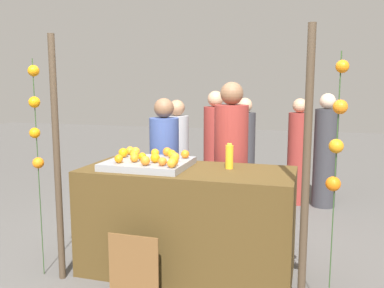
# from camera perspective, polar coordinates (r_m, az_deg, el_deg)

# --- Properties ---
(ground_plane) EXTENTS (24.00, 24.00, 0.00)m
(ground_plane) POSITION_cam_1_polar(r_m,az_deg,el_deg) (3.85, -0.66, -17.42)
(ground_plane) COLOR #565451
(stall_counter) EXTENTS (1.86, 0.81, 0.94)m
(stall_counter) POSITION_cam_1_polar(r_m,az_deg,el_deg) (3.67, -0.67, -10.77)
(stall_counter) COLOR #4C3819
(stall_counter) RESTS_ON ground_plane
(orange_tray) EXTENTS (0.72, 0.63, 0.06)m
(orange_tray) POSITION_cam_1_polar(r_m,az_deg,el_deg) (3.64, -6.19, -2.78)
(orange_tray) COLOR gray
(orange_tray) RESTS_ON stall_counter
(orange_0) EXTENTS (0.07, 0.07, 0.07)m
(orange_0) POSITION_cam_1_polar(r_m,az_deg,el_deg) (3.37, -4.20, -2.48)
(orange_0) COLOR orange
(orange_0) RESTS_ON orange_tray
(orange_1) EXTENTS (0.08, 0.08, 0.08)m
(orange_1) POSITION_cam_1_polar(r_m,az_deg,el_deg) (3.80, -5.25, -1.26)
(orange_1) COLOR orange
(orange_1) RESTS_ON orange_tray
(orange_2) EXTENTS (0.09, 0.09, 0.09)m
(orange_2) POSITION_cam_1_polar(r_m,az_deg,el_deg) (3.81, -9.70, -1.23)
(orange_2) COLOR orange
(orange_2) RESTS_ON orange_tray
(orange_3) EXTENTS (0.08, 0.08, 0.08)m
(orange_3) POSITION_cam_1_polar(r_m,az_deg,el_deg) (3.51, -5.24, -1.98)
(orange_3) COLOR orange
(orange_3) RESTS_ON orange_tray
(orange_4) EXTENTS (0.08, 0.08, 0.08)m
(orange_4) POSITION_cam_1_polar(r_m,az_deg,el_deg) (3.36, -2.64, -2.44)
(orange_4) COLOR orange
(orange_4) RESTS_ON orange_tray
(orange_5) EXTENTS (0.08, 0.08, 0.08)m
(orange_5) POSITION_cam_1_polar(r_m,az_deg,el_deg) (3.84, -3.53, -1.10)
(orange_5) COLOR orange
(orange_5) RESTS_ON orange_tray
(orange_6) EXTENTS (0.07, 0.07, 0.07)m
(orange_6) POSITION_cam_1_polar(r_m,az_deg,el_deg) (3.62, -7.05, -1.80)
(orange_6) COLOR orange
(orange_6) RESTS_ON orange_tray
(orange_7) EXTENTS (0.08, 0.08, 0.08)m
(orange_7) POSITION_cam_1_polar(r_m,az_deg,el_deg) (3.56, -2.45, -1.84)
(orange_7) COLOR orange
(orange_7) RESTS_ON orange_tray
(orange_8) EXTENTS (0.07, 0.07, 0.07)m
(orange_8) POSITION_cam_1_polar(r_m,az_deg,el_deg) (3.54, -10.32, -2.07)
(orange_8) COLOR orange
(orange_8) RESTS_ON orange_tray
(orange_9) EXTENTS (0.08, 0.08, 0.08)m
(orange_9) POSITION_cam_1_polar(r_m,az_deg,el_deg) (3.95, -8.75, -0.92)
(orange_9) COLOR orange
(orange_9) RESTS_ON orange_tray
(orange_10) EXTENTS (0.08, 0.08, 0.08)m
(orange_10) POSITION_cam_1_polar(r_m,az_deg,el_deg) (3.72, -8.16, -1.52)
(orange_10) COLOR orange
(orange_10) RESTS_ON orange_tray
(orange_11) EXTENTS (0.08, 0.08, 0.08)m
(orange_11) POSITION_cam_1_polar(r_m,az_deg,el_deg) (3.73, -2.89, -1.41)
(orange_11) COLOR orange
(orange_11) RESTS_ON orange_tray
(orange_12) EXTENTS (0.07, 0.07, 0.07)m
(orange_12) POSITION_cam_1_polar(r_m,az_deg,el_deg) (3.56, -8.15, -1.99)
(orange_12) COLOR orange
(orange_12) RESTS_ON orange_tray
(orange_13) EXTENTS (0.08, 0.08, 0.08)m
(orange_13) POSITION_cam_1_polar(r_m,az_deg,el_deg) (3.40, -6.61, -2.36)
(orange_13) COLOR orange
(orange_13) RESTS_ON orange_tray
(orange_14) EXTENTS (0.08, 0.08, 0.08)m
(orange_14) POSITION_cam_1_polar(r_m,az_deg,el_deg) (3.71, -0.98, -1.44)
(orange_14) COLOR orange
(orange_14) RESTS_ON orange_tray
(orange_15) EXTENTS (0.08, 0.08, 0.08)m
(orange_15) POSITION_cam_1_polar(r_m,az_deg,el_deg) (3.29, -2.93, -2.74)
(orange_15) COLOR orange
(orange_15) RESTS_ON orange_tray
(orange_16) EXTENTS (0.09, 0.09, 0.09)m
(orange_16) POSITION_cam_1_polar(r_m,az_deg,el_deg) (3.87, -7.98, -1.07)
(orange_16) COLOR orange
(orange_16) RESTS_ON orange_tray
(juice_bottle) EXTENTS (0.07, 0.07, 0.23)m
(juice_bottle) POSITION_cam_1_polar(r_m,az_deg,el_deg) (3.55, 5.30, -1.80)
(juice_bottle) COLOR gold
(juice_bottle) RESTS_ON stall_counter
(chalkboard_sign) EXTENTS (0.42, 0.03, 0.54)m
(chalkboard_sign) POSITION_cam_1_polar(r_m,az_deg,el_deg) (3.31, -8.21, -17.02)
(chalkboard_sign) COLOR brown
(chalkboard_sign) RESTS_ON ground_plane
(vendor_left) EXTENTS (0.31, 0.31, 1.54)m
(vendor_left) POSITION_cam_1_polar(r_m,az_deg,el_deg) (4.32, -3.89, -4.46)
(vendor_left) COLOR #384C8C
(vendor_left) RESTS_ON ground_plane
(vendor_right) EXTENTS (0.34, 0.34, 1.71)m
(vendor_right) POSITION_cam_1_polar(r_m,az_deg,el_deg) (4.15, 5.49, -3.93)
(vendor_right) COLOR maroon
(vendor_right) RESTS_ON ground_plane
(crowd_person_0) EXTENTS (0.32, 0.32, 1.60)m
(crowd_person_0) POSITION_cam_1_polar(r_m,az_deg,el_deg) (5.61, 3.27, -1.24)
(crowd_person_0) COLOR maroon
(crowd_person_0) RESTS_ON ground_plane
(crowd_person_1) EXTENTS (0.31, 0.31, 1.57)m
(crowd_person_1) POSITION_cam_1_polar(r_m,az_deg,el_deg) (5.83, 18.31, -1.43)
(crowd_person_1) COLOR #333338
(crowd_person_1) RESTS_ON ground_plane
(crowd_person_2) EXTENTS (0.30, 0.30, 1.49)m
(crowd_person_2) POSITION_cam_1_polar(r_m,az_deg,el_deg) (5.88, 14.77, -1.53)
(crowd_person_2) COLOR maroon
(crowd_person_2) RESTS_ON ground_plane
(crowd_person_3) EXTENTS (0.30, 0.30, 1.49)m
(crowd_person_3) POSITION_cam_1_polar(r_m,az_deg,el_deg) (5.18, -2.12, -2.58)
(crowd_person_3) COLOR #99999E
(crowd_person_3) RESTS_ON ground_plane
(crowd_person_4) EXTENTS (0.30, 0.30, 1.50)m
(crowd_person_4) POSITION_cam_1_polar(r_m,az_deg,el_deg) (5.67, 7.35, -1.65)
(crowd_person_4) COLOR #333338
(crowd_person_4) RESTS_ON ground_plane
(canopy_post_left) EXTENTS (0.06, 0.06, 2.08)m
(canopy_post_left) POSITION_cam_1_polar(r_m,az_deg,el_deg) (3.57, -18.54, -2.28)
(canopy_post_left) COLOR #473828
(canopy_post_left) RESTS_ON ground_plane
(canopy_post_right) EXTENTS (0.06, 0.06, 2.08)m
(canopy_post_right) POSITION_cam_1_polar(r_m,az_deg,el_deg) (2.94, 15.81, -4.37)
(canopy_post_right) COLOR #473828
(canopy_post_right) RESTS_ON ground_plane
(garland_strand_left) EXTENTS (0.10, 0.11, 1.89)m
(garland_strand_left) POSITION_cam_1_polar(r_m,az_deg,el_deg) (3.66, -21.26, 3.29)
(garland_strand_left) COLOR #2D4C23
(garland_strand_left) RESTS_ON ground_plane
(garland_strand_right) EXTENTS (0.12, 0.11, 1.89)m
(garland_strand_right) POSITION_cam_1_polar(r_m,az_deg,el_deg) (2.84, 19.85, 1.11)
(garland_strand_right) COLOR #2D4C23
(garland_strand_right) RESTS_ON ground_plane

